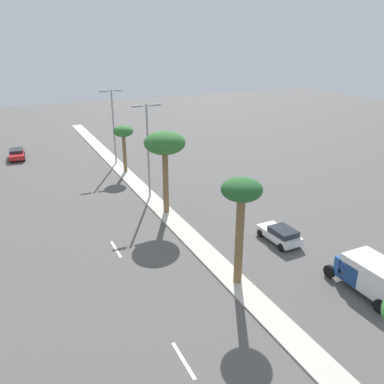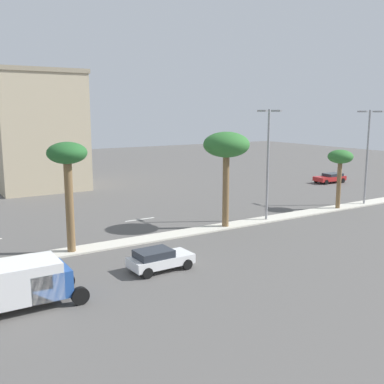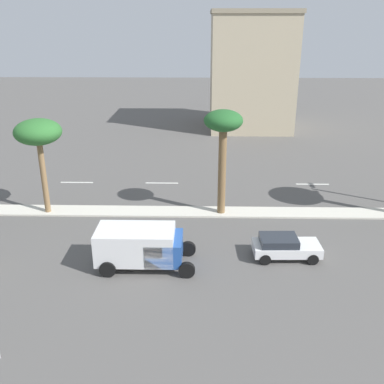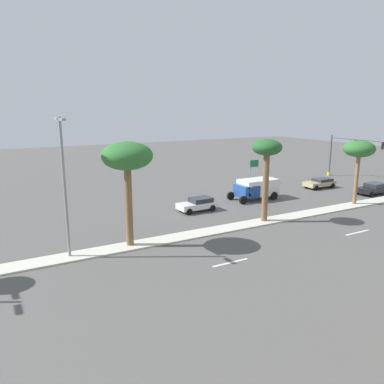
{
  "view_description": "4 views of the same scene",
  "coord_description": "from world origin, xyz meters",
  "px_view_note": "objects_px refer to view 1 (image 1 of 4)",
  "views": [
    {
      "loc": [
        -12.67,
        5.13,
        15.63
      ],
      "look_at": [
        0.75,
        33.09,
        3.56
      ],
      "focal_mm": 37.26,
      "sensor_mm": 36.0,
      "label": 1
    },
    {
      "loc": [
        29.68,
        15.87,
        9.56
      ],
      "look_at": [
        2.74,
        32.63,
        3.84
      ],
      "focal_mm": 42.57,
      "sensor_mm": 36.0,
      "label": 2
    },
    {
      "loc": [
        29.05,
        23.15,
        13.06
      ],
      "look_at": [
        0.76,
        22.54,
        1.91
      ],
      "focal_mm": 40.93,
      "sensor_mm": 36.0,
      "label": 3
    },
    {
      "loc": [
        -25.66,
        46.55,
        10.23
      ],
      "look_at": [
        3.15,
        30.48,
        2.83
      ],
      "focal_mm": 35.38,
      "sensor_mm": 36.0,
      "label": 4
    }
  ],
  "objects_px": {
    "palm_tree_center": "(241,198)",
    "sedan_white_front": "(280,234)",
    "street_lamp_center": "(148,144)",
    "sedan_red_outboard": "(17,154)",
    "box_truck": "(372,275)",
    "palm_tree_front": "(165,145)",
    "sedan_blue_trailing": "(157,138)",
    "street_lamp_mid": "(113,121)",
    "palm_tree_mid": "(123,133)"
  },
  "relations": [
    {
      "from": "sedan_blue_trailing",
      "to": "box_truck",
      "type": "bearing_deg",
      "value": -92.26
    },
    {
      "from": "sedan_blue_trailing",
      "to": "sedan_white_front",
      "type": "bearing_deg",
      "value": -94.6
    },
    {
      "from": "sedan_red_outboard",
      "to": "sedan_blue_trailing",
      "type": "xyz_separation_m",
      "value": [
        20.66,
        -0.01,
        0.02
      ]
    },
    {
      "from": "palm_tree_mid",
      "to": "sedan_white_front",
      "type": "xyz_separation_m",
      "value": [
        6.07,
        -22.95,
        -4.18
      ]
    },
    {
      "from": "palm_tree_front",
      "to": "box_truck",
      "type": "height_order",
      "value": "palm_tree_front"
    },
    {
      "from": "palm_tree_mid",
      "to": "sedan_red_outboard",
      "type": "xyz_separation_m",
      "value": [
        -11.75,
        12.26,
        -4.2
      ]
    },
    {
      "from": "sedan_red_outboard",
      "to": "box_truck",
      "type": "relative_size",
      "value": 0.79
    },
    {
      "from": "street_lamp_mid",
      "to": "palm_tree_center",
      "type": "bearing_deg",
      "value": -90.06
    },
    {
      "from": "palm_tree_center",
      "to": "box_truck",
      "type": "height_order",
      "value": "palm_tree_center"
    },
    {
      "from": "palm_tree_mid",
      "to": "sedan_red_outboard",
      "type": "relative_size",
      "value": 1.3
    },
    {
      "from": "sedan_red_outboard",
      "to": "street_lamp_mid",
      "type": "bearing_deg",
      "value": -35.08
    },
    {
      "from": "palm_tree_front",
      "to": "sedan_red_outboard",
      "type": "relative_size",
      "value": 1.77
    },
    {
      "from": "sedan_white_front",
      "to": "sedan_red_outboard",
      "type": "bearing_deg",
      "value": 116.85
    },
    {
      "from": "sedan_white_front",
      "to": "box_truck",
      "type": "height_order",
      "value": "box_truck"
    },
    {
      "from": "palm_tree_front",
      "to": "street_lamp_center",
      "type": "relative_size",
      "value": 0.81
    },
    {
      "from": "street_lamp_center",
      "to": "street_lamp_mid",
      "type": "bearing_deg",
      "value": 89.82
    },
    {
      "from": "palm_tree_front",
      "to": "sedan_blue_trailing",
      "type": "xyz_separation_m",
      "value": [
        8.97,
        25.78,
        -5.92
      ]
    },
    {
      "from": "palm_tree_center",
      "to": "sedan_white_front",
      "type": "bearing_deg",
      "value": 29.2
    },
    {
      "from": "palm_tree_mid",
      "to": "street_lamp_center",
      "type": "distance_m",
      "value": 9.11
    },
    {
      "from": "palm_tree_center",
      "to": "street_lamp_center",
      "type": "distance_m",
      "value": 17.34
    },
    {
      "from": "palm_tree_mid",
      "to": "sedan_white_front",
      "type": "relative_size",
      "value": 1.45
    },
    {
      "from": "street_lamp_mid",
      "to": "sedan_blue_trailing",
      "type": "distance_m",
      "value": 13.13
    },
    {
      "from": "palm_tree_center",
      "to": "street_lamp_center",
      "type": "height_order",
      "value": "street_lamp_center"
    },
    {
      "from": "palm_tree_front",
      "to": "box_truck",
      "type": "distance_m",
      "value": 19.73
    },
    {
      "from": "street_lamp_center",
      "to": "box_truck",
      "type": "xyz_separation_m",
      "value": [
        7.31,
        -22.0,
        -4.44
      ]
    },
    {
      "from": "sedan_blue_trailing",
      "to": "street_lamp_center",
      "type": "bearing_deg",
      "value": -112.92
    },
    {
      "from": "street_lamp_mid",
      "to": "sedan_red_outboard",
      "type": "relative_size",
      "value": 2.16
    },
    {
      "from": "street_lamp_center",
      "to": "palm_tree_front",
      "type": "bearing_deg",
      "value": -89.47
    },
    {
      "from": "palm_tree_mid",
      "to": "palm_tree_front",
      "type": "bearing_deg",
      "value": -90.3
    },
    {
      "from": "street_lamp_center",
      "to": "sedan_blue_trailing",
      "type": "relative_size",
      "value": 2.47
    },
    {
      "from": "street_lamp_mid",
      "to": "box_truck",
      "type": "distance_m",
      "value": 36.14
    },
    {
      "from": "sedan_red_outboard",
      "to": "sedan_blue_trailing",
      "type": "height_order",
      "value": "sedan_blue_trailing"
    },
    {
      "from": "palm_tree_center",
      "to": "sedan_white_front",
      "type": "xyz_separation_m",
      "value": [
        6.17,
        3.45,
        -5.52
      ]
    },
    {
      "from": "palm_tree_mid",
      "to": "street_lamp_center",
      "type": "relative_size",
      "value": 0.6
    },
    {
      "from": "palm_tree_front",
      "to": "sedan_blue_trailing",
      "type": "height_order",
      "value": "palm_tree_front"
    },
    {
      "from": "street_lamp_mid",
      "to": "sedan_white_front",
      "type": "relative_size",
      "value": 2.4
    },
    {
      "from": "palm_tree_front",
      "to": "palm_tree_mid",
      "type": "xyz_separation_m",
      "value": [
        0.07,
        13.53,
        -1.74
      ]
    },
    {
      "from": "palm_tree_center",
      "to": "sedan_white_front",
      "type": "distance_m",
      "value": 8.97
    },
    {
      "from": "palm_tree_center",
      "to": "street_lamp_center",
      "type": "bearing_deg",
      "value": 90.03
    },
    {
      "from": "sedan_white_front",
      "to": "sedan_red_outboard",
      "type": "xyz_separation_m",
      "value": [
        -17.82,
        35.21,
        -0.02
      ]
    },
    {
      "from": "palm_tree_center",
      "to": "sedan_red_outboard",
      "type": "height_order",
      "value": "palm_tree_center"
    },
    {
      "from": "street_lamp_mid",
      "to": "box_truck",
      "type": "height_order",
      "value": "street_lamp_mid"
    },
    {
      "from": "palm_tree_front",
      "to": "street_lamp_center",
      "type": "xyz_separation_m",
      "value": [
        -0.04,
        4.46,
        -0.91
      ]
    },
    {
      "from": "box_truck",
      "to": "sedan_white_front",
      "type": "bearing_deg",
      "value": 97.88
    },
    {
      "from": "sedan_white_front",
      "to": "sedan_red_outboard",
      "type": "height_order",
      "value": "sedan_white_front"
    },
    {
      "from": "sedan_blue_trailing",
      "to": "street_lamp_mid",
      "type": "bearing_deg",
      "value": -137.6
    },
    {
      "from": "sedan_red_outboard",
      "to": "sedan_blue_trailing",
      "type": "distance_m",
      "value": 20.66
    },
    {
      "from": "palm_tree_front",
      "to": "palm_tree_mid",
      "type": "relative_size",
      "value": 1.36
    },
    {
      "from": "sedan_white_front",
      "to": "sedan_blue_trailing",
      "type": "height_order",
      "value": "sedan_white_front"
    },
    {
      "from": "street_lamp_mid",
      "to": "palm_tree_mid",
      "type": "bearing_deg",
      "value": -89.01
    }
  ]
}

